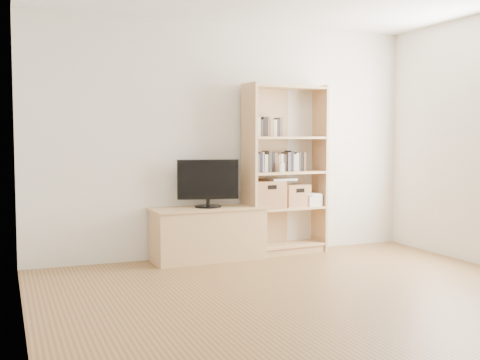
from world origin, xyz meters
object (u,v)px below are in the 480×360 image
basket_left (266,194)px  basket_right (294,195)px  tv_stand (208,235)px  baby_monitor (282,168)px  bookshelf (285,169)px  laptop (281,179)px  television (208,183)px

basket_left → basket_right: size_ratio=1.21×
tv_stand → basket_right: bearing=0.5°
baby_monitor → bookshelf: bearing=56.8°
laptop → bookshelf: bearing=22.5°
tv_stand → television: size_ratio=1.82×
tv_stand → laptop: bearing=-1.2°
television → laptop: bearing=13.3°
bookshelf → basket_right: bearing=-2.6°
television → tv_stand: bearing=0.0°
basket_right → laptop: bearing=-176.2°
television → baby_monitor: size_ratio=6.62×
tv_stand → laptop: laptop is taller
tv_stand → laptop: 1.06m
baby_monitor → basket_right: 0.41m
basket_left → laptop: 0.25m
tv_stand → basket_left: (0.69, 0.02, 0.41)m
baby_monitor → basket_left: baby_monitor is taller
television → bookshelf: bearing=15.1°
basket_left → television: bearing=178.6°
television → basket_right: size_ratio=2.15×
tv_stand → bookshelf: bookshelf is taller
baby_monitor → laptop: size_ratio=0.33×
laptop → baby_monitor: bearing=-114.3°
tv_stand → basket_right: 1.14m
tv_stand → bookshelf: (0.95, 0.05, 0.69)m
tv_stand → baby_monitor: size_ratio=12.05×
television → basket_left: (0.69, 0.02, -0.15)m
laptop → television: bearing=178.2°
bookshelf → basket_left: size_ratio=5.16×
television → basket_right: 1.08m
tv_stand → basket_right: basket_right is taller
basket_right → laptop: laptop is taller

